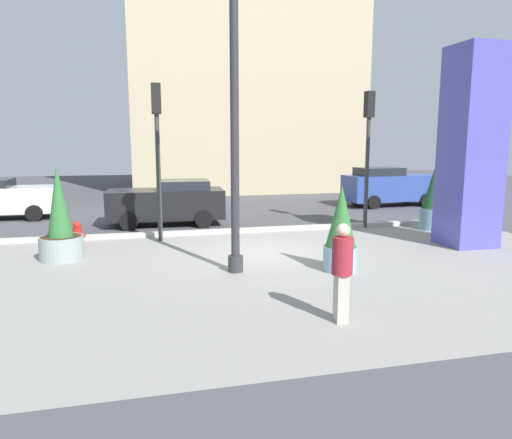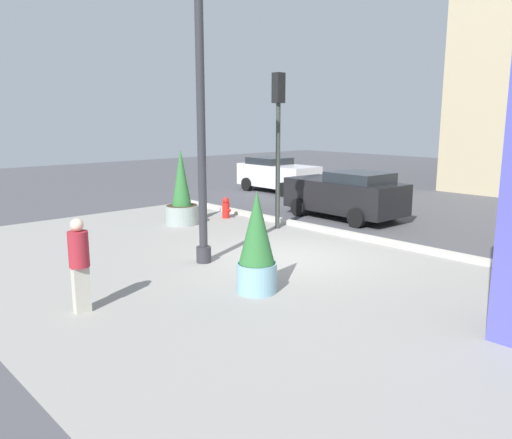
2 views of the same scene
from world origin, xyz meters
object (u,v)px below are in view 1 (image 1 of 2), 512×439
object	(u,v)px
potted_plant_curbside	(60,225)
fire_hydrant	(77,234)
potted_plant_mid_plaza	(341,231)
lamp_post	(235,124)
traffic_light_corner	(368,137)
car_far_lane	(168,202)
traffic_light_far_side	(157,137)
pedestrian_by_curb	(342,268)
car_curb_east	(3,198)
art_pillar_blue	(471,148)
car_intersection	(390,186)
potted_plant_by_pillar	(434,200)

from	to	relation	value
potted_plant_curbside	fire_hydrant	xyz separation A→B (m)	(0.20, 1.72, -0.55)
fire_hydrant	potted_plant_mid_plaza	bearing A→B (deg)	-34.79
lamp_post	traffic_light_corner	distance (m)	7.47
traffic_light_corner	car_far_lane	size ratio (longest dim) A/B	1.12
traffic_light_far_side	pedestrian_by_curb	world-z (taller)	traffic_light_far_side
potted_plant_mid_plaza	car_curb_east	distance (m)	14.55
potted_plant_curbside	traffic_light_corner	bearing A→B (deg)	13.88
art_pillar_blue	car_far_lane	distance (m)	10.46
car_far_lane	pedestrian_by_curb	xyz separation A→B (m)	(2.29, -10.66, 0.11)
car_curb_east	car_intersection	world-z (taller)	car_intersection
art_pillar_blue	potted_plant_by_pillar	distance (m)	3.16
car_intersection	lamp_post	bearing A→B (deg)	-134.08
potted_plant_curbside	car_curb_east	bearing A→B (deg)	113.12
lamp_post	traffic_light_far_side	bearing A→B (deg)	110.99
traffic_light_corner	car_far_lane	xyz separation A→B (m)	(-6.92, 2.32, -2.38)
potted_plant_by_pillar	potted_plant_curbside	bearing A→B (deg)	-172.96
potted_plant_by_pillar	car_curb_east	xyz separation A→B (m)	(-15.44, 6.26, -0.24)
potted_plant_curbside	lamp_post	bearing A→B (deg)	-28.31
lamp_post	car_intersection	world-z (taller)	lamp_post
potted_plant_curbside	car_curb_east	distance (m)	8.44
traffic_light_corner	traffic_light_far_side	distance (m)	7.37
lamp_post	car_intersection	distance (m)	14.11
art_pillar_blue	pedestrian_by_curb	distance (m)	8.11
traffic_light_far_side	car_curb_east	bearing A→B (deg)	135.20
potted_plant_by_pillar	car_intersection	bearing A→B (deg)	74.20
traffic_light_corner	art_pillar_blue	bearing A→B (deg)	-65.89
art_pillar_blue	traffic_light_far_side	distance (m)	9.34
pedestrian_by_curb	potted_plant_curbside	bearing A→B (deg)	132.40
potted_plant_mid_plaza	art_pillar_blue	bearing A→B (deg)	20.32
potted_plant_mid_plaza	car_intersection	size ratio (longest dim) A/B	0.45
traffic_light_corner	pedestrian_by_curb	xyz separation A→B (m)	(-4.63, -8.34, -2.27)
car_far_lane	pedestrian_by_curb	bearing A→B (deg)	-77.90
potted_plant_by_pillar	traffic_light_far_side	size ratio (longest dim) A/B	0.48
lamp_post	car_far_lane	xyz separation A→B (m)	(-1.16, 7.07, -2.63)
car_intersection	fire_hydrant	bearing A→B (deg)	-156.40
car_curb_east	car_far_lane	bearing A→B (deg)	-24.92
fire_hydrant	car_curb_east	world-z (taller)	car_curb_east
art_pillar_blue	traffic_light_far_side	xyz separation A→B (m)	(-8.89, 2.84, 0.34)
potted_plant_curbside	traffic_light_far_side	distance (m)	3.98
potted_plant_by_pillar	car_far_lane	xyz separation A→B (m)	(-9.06, 3.29, -0.21)
traffic_light_corner	traffic_light_far_side	world-z (taller)	traffic_light_corner
potted_plant_mid_plaza	lamp_post	bearing A→B (deg)	168.18
car_intersection	pedestrian_by_curb	distance (m)	16.02
potted_plant_mid_plaza	potted_plant_curbside	xyz separation A→B (m)	(-6.70, 2.79, -0.06)
traffic_light_corner	car_curb_east	world-z (taller)	traffic_light_corner
car_curb_east	pedestrian_by_curb	size ratio (longest dim) A/B	2.37
fire_hydrant	car_far_lane	bearing A→B (deg)	46.96
potted_plant_curbside	traffic_light_far_side	size ratio (longest dim) A/B	0.52
potted_plant_mid_plaza	potted_plant_curbside	distance (m)	7.26
car_curb_east	potted_plant_mid_plaza	bearing A→B (deg)	-46.52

